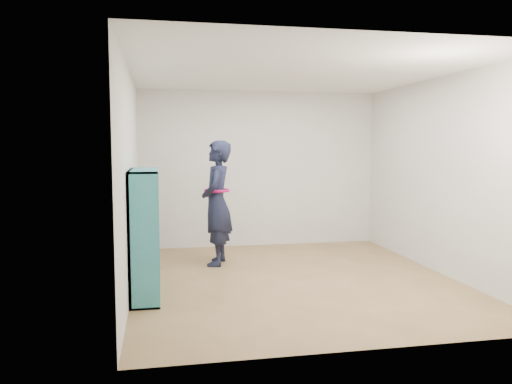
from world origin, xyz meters
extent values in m
plane|color=brown|center=(0.00, 0.00, 0.00)|extent=(4.50, 4.50, 0.00)
plane|color=white|center=(0.00, 0.00, 2.60)|extent=(4.50, 4.50, 0.00)
cube|color=beige|center=(-2.00, 0.00, 1.30)|extent=(0.02, 4.50, 2.60)
cube|color=beige|center=(2.00, 0.00, 1.30)|extent=(0.02, 4.50, 2.60)
cube|color=beige|center=(0.00, 2.25, 1.30)|extent=(4.00, 0.02, 2.60)
cube|color=beige|center=(0.00, -2.25, 1.30)|extent=(4.00, 0.02, 2.60)
cube|color=teal|center=(-1.83, -0.85, 0.72)|extent=(0.31, 0.02, 1.43)
cube|color=teal|center=(-1.83, 0.20, 0.72)|extent=(0.31, 0.02, 1.43)
cube|color=teal|center=(-1.83, -0.33, 0.01)|extent=(0.31, 1.08, 0.02)
cube|color=teal|center=(-1.83, -0.33, 1.42)|extent=(0.31, 1.08, 0.02)
cube|color=teal|center=(-1.98, -0.33, 0.72)|extent=(0.02, 1.08, 1.43)
cube|color=teal|center=(-1.83, -0.50, 0.72)|extent=(0.29, 0.02, 1.39)
cube|color=teal|center=(-1.83, -0.16, 0.72)|extent=(0.29, 0.02, 1.39)
cube|color=teal|center=(-1.83, -0.33, 0.37)|extent=(0.29, 1.03, 0.02)
cube|color=teal|center=(-1.83, -0.33, 0.72)|extent=(0.29, 1.03, 0.02)
cube|color=teal|center=(-1.83, -0.33, 1.06)|extent=(0.29, 1.03, 0.02)
cube|color=beige|center=(-1.82, -0.68, 0.07)|extent=(0.20, 0.13, 0.08)
cube|color=black|center=(-1.81, -0.72, 0.50)|extent=(0.16, 0.14, 0.24)
cube|color=maroon|center=(-1.81, -0.72, 0.85)|extent=(0.16, 0.14, 0.23)
cube|color=silver|center=(-1.82, -0.68, 1.10)|extent=(0.20, 0.13, 0.05)
cube|color=navy|center=(-1.81, -0.38, 0.16)|extent=(0.16, 0.14, 0.25)
cube|color=brown|center=(-1.81, -0.38, 0.52)|extent=(0.16, 0.14, 0.27)
cube|color=#BFB28C|center=(-1.82, -0.33, 0.75)|extent=(0.20, 0.13, 0.05)
cube|color=#26594C|center=(-1.81, -0.38, 1.18)|extent=(0.16, 0.14, 0.21)
cube|color=beige|center=(-1.81, -0.04, 0.16)|extent=(0.16, 0.14, 0.25)
cube|color=black|center=(-1.82, 0.01, 0.41)|extent=(0.20, 0.13, 0.05)
cube|color=maroon|center=(-1.81, -0.04, 0.86)|extent=(0.16, 0.14, 0.26)
cube|color=silver|center=(-1.81, -0.04, 1.19)|extent=(0.16, 0.14, 0.23)
imported|color=black|center=(-0.87, 1.00, 0.89)|extent=(0.57, 0.73, 1.77)
torus|color=#B70E57|center=(-0.87, 1.00, 1.07)|extent=(0.44, 0.44, 0.04)
cube|color=silver|center=(-0.98, 1.12, 1.00)|extent=(0.01, 0.11, 0.14)
cube|color=black|center=(-0.98, 1.12, 1.00)|extent=(0.01, 0.11, 0.14)
camera|label=1|loc=(-1.66, -6.02, 1.70)|focal=35.00mm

